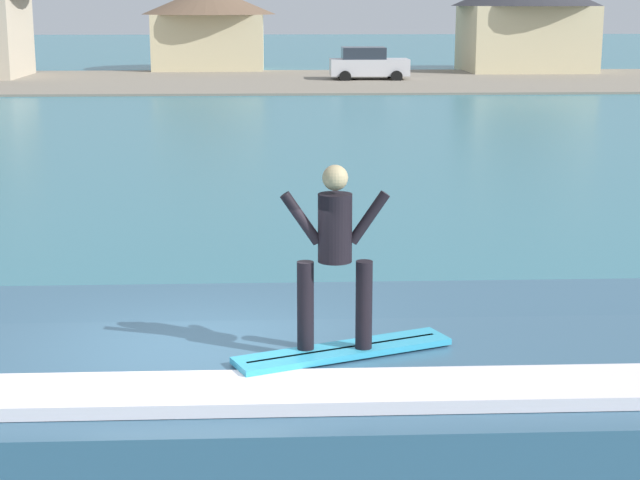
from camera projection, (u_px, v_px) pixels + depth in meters
ground_plane at (203, 442)px, 10.62m from camera, size 260.00×260.00×0.00m
wave_crest at (332, 385)px, 10.76m from camera, size 9.04×4.72×1.08m
surfboard at (344, 351)px, 9.99m from camera, size 2.16×1.22×0.06m
surfer at (335, 248)px, 9.75m from camera, size 1.02×0.32×1.77m
shoreline_bank at (258, 81)px, 57.25m from camera, size 120.00×16.85×0.11m
car_far_shore at (368, 64)px, 57.71m from camera, size 4.32×2.30×1.86m
house_gabled_white at (526, 18)px, 64.51m from camera, size 9.28×9.28×6.00m
house_small_cottage at (209, 23)px, 66.11m from camera, size 8.47×8.47×5.27m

